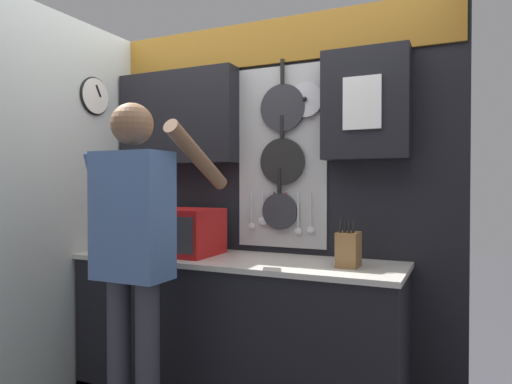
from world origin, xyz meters
name	(u,v)px	position (x,y,z in m)	size (l,w,h in m)	color
base_cabinet_counter	(234,332)	(0.00, 0.00, 0.44)	(1.99, 0.60, 0.89)	black
back_wall_unit	(250,168)	(-0.02, 0.27, 1.44)	(2.56, 0.22, 2.38)	black
side_wall	(55,206)	(-1.02, -0.41, 1.20)	(0.07, 1.60, 2.38)	silver
microwave	(176,231)	(-0.40, -0.02, 1.04)	(0.53, 0.38, 0.29)	red
knife_block	(348,249)	(0.69, -0.02, 0.99)	(0.11, 0.15, 0.27)	brown
utensil_crock	(131,237)	(-0.76, -0.02, 0.98)	(0.11, 0.11, 0.33)	white
person	(134,242)	(-0.27, -0.59, 1.04)	(0.54, 0.63, 1.74)	#383842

